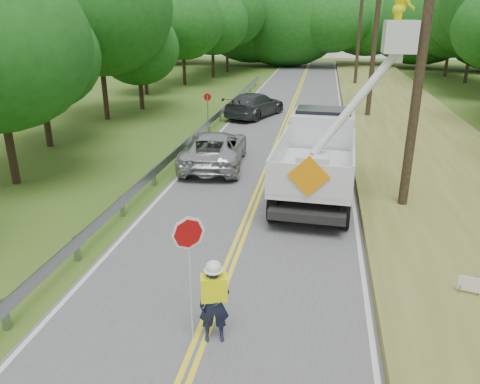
# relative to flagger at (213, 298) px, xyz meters

# --- Properties ---
(road) EXTENTS (7.20, 96.00, 0.03)m
(road) POSITION_rel_flagger_xyz_m (-0.28, 12.57, -0.98)
(road) COLOR #525154
(road) RESTS_ON ground
(guardrail) EXTENTS (0.18, 48.00, 0.77)m
(guardrail) POSITION_rel_flagger_xyz_m (-4.30, 13.48, -0.44)
(guardrail) COLOR gray
(guardrail) RESTS_ON ground
(utility_poles) EXTENTS (1.60, 43.30, 10.00)m
(utility_poles) POSITION_rel_flagger_xyz_m (4.72, 15.59, 4.27)
(utility_poles) COLOR black
(utility_poles) RESTS_ON ground
(tall_grass_verge) EXTENTS (7.00, 96.00, 0.30)m
(tall_grass_verge) POSITION_rel_flagger_xyz_m (6.82, 12.57, -0.84)
(tall_grass_verge) COLOR brown
(tall_grass_verge) RESTS_ON ground
(treeline_left) EXTENTS (11.27, 54.41, 10.60)m
(treeline_left) POSITION_rel_flagger_xyz_m (-10.56, 27.49, 4.71)
(treeline_left) COLOR #332319
(treeline_left) RESTS_ON ground
(treeline_horizon) EXTENTS (57.29, 13.92, 11.14)m
(treeline_horizon) POSITION_rel_flagger_xyz_m (0.21, 54.68, 4.51)
(treeline_horizon) COLOR #184E14
(treeline_horizon) RESTS_ON ground
(flagger) EXTENTS (1.07, 0.56, 2.73)m
(flagger) POSITION_rel_flagger_xyz_m (0.00, 0.00, 0.00)
(flagger) COLOR #191E33
(flagger) RESTS_ON road
(bucket_truck) EXTENTS (4.14, 7.64, 7.25)m
(bucket_truck) POSITION_rel_flagger_xyz_m (2.01, 9.68, 0.63)
(bucket_truck) COLOR black
(bucket_truck) RESTS_ON road
(suv_silver) EXTENTS (2.96, 5.62, 1.51)m
(suv_silver) POSITION_rel_flagger_xyz_m (-2.63, 11.50, -0.22)
(suv_silver) COLOR #B4B6BB
(suv_silver) RESTS_ON road
(suv_darkgrey) EXTENTS (3.82, 5.68, 1.53)m
(suv_darkgrey) POSITION_rel_flagger_xyz_m (-2.43, 22.20, -0.21)
(suv_darkgrey) COLOR #3A3E42
(suv_darkgrey) RESTS_ON road
(stop_sign_permanent) EXTENTS (0.45, 0.06, 2.09)m
(stop_sign_permanent) POSITION_rel_flagger_xyz_m (-4.56, 18.15, 0.35)
(stop_sign_permanent) COLOR gray
(stop_sign_permanent) RESTS_ON ground
(yard_sign) EXTENTS (0.50, 0.15, 0.73)m
(yard_sign) POSITION_rel_flagger_xyz_m (5.40, 2.19, -0.47)
(yard_sign) COLOR white
(yard_sign) RESTS_ON ground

